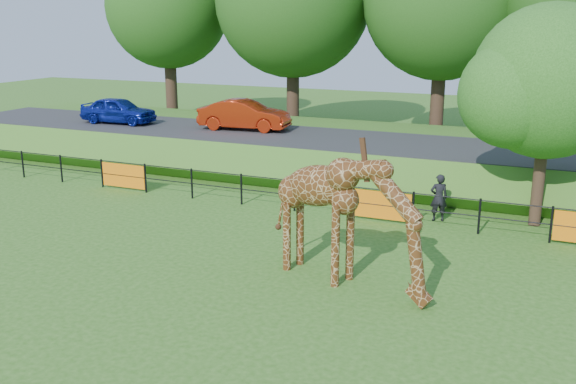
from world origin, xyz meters
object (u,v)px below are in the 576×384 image
visitor (439,198)px  tree_east (552,88)px  giraffe (348,220)px  car_blue (118,110)px  car_red (244,115)px

visitor → tree_east: (2.97, 0.79, 3.52)m
tree_east → giraffe: bearing=-120.7°
giraffe → car_blue: giraffe is taller
visitor → tree_east: bearing=171.7°
car_blue → giraffe: bearing=-129.1°
giraffe → visitor: (1.07, 6.00, -0.86)m
car_red → visitor: size_ratio=2.67×
giraffe → car_blue: 18.70m
giraffe → tree_east: bearing=77.3°
car_blue → car_red: car_red is taller
car_red → visitor: bearing=-126.3°
giraffe → tree_east: tree_east is taller
giraffe → car_red: bearing=144.8°
car_blue → tree_east: tree_east is taller
car_blue → visitor: size_ratio=2.39×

